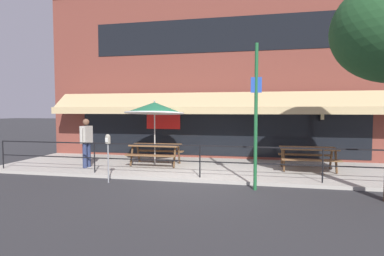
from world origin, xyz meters
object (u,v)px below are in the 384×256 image
object	(u,v)px
picnic_table_left	(156,149)
patio_umbrella_left	(155,108)
parking_meter_near	(108,144)
street_sign_pole	(256,115)
picnic_table_centre	(308,152)
pedestrian_walking	(86,140)

from	to	relation	value
picnic_table_left	patio_umbrella_left	distance (m)	1.48
parking_meter_near	street_sign_pole	xyz separation A→B (m)	(4.18, 0.04, 0.83)
picnic_table_centre	patio_umbrella_left	size ratio (longest dim) A/B	0.76
picnic_table_left	picnic_table_centre	world-z (taller)	same
pedestrian_walking	patio_umbrella_left	bearing A→B (deg)	19.65
picnic_table_left	picnic_table_centre	size ratio (longest dim) A/B	1.00
patio_umbrella_left	pedestrian_walking	size ratio (longest dim) A/B	1.39
patio_umbrella_left	parking_meter_near	xyz separation A→B (m)	(-0.63, -2.36, -1.03)
parking_meter_near	pedestrian_walking	bearing A→B (deg)	136.06
parking_meter_near	street_sign_pole	size ratio (longest dim) A/B	0.37
picnic_table_centre	pedestrian_walking	size ratio (longest dim) A/B	1.05
picnic_table_left	picnic_table_centre	xyz separation A→B (m)	(5.30, 0.09, 0.00)
picnic_table_left	parking_meter_near	xyz separation A→B (m)	(-0.63, -2.44, 0.44)
picnic_table_centre	street_sign_pole	bearing A→B (deg)	-125.02
street_sign_pole	pedestrian_walking	bearing A→B (deg)	165.34
picnic_table_left	pedestrian_walking	size ratio (longest dim) A/B	1.05
patio_umbrella_left	pedestrian_walking	distance (m)	2.63
picnic_table_centre	parking_meter_near	size ratio (longest dim) A/B	1.27
parking_meter_near	street_sign_pole	distance (m)	4.26
picnic_table_centre	street_sign_pole	xyz separation A→B (m)	(-1.74, -2.49, 1.27)
patio_umbrella_left	parking_meter_near	bearing A→B (deg)	-104.90
picnic_table_centre	patio_umbrella_left	bearing A→B (deg)	-178.15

